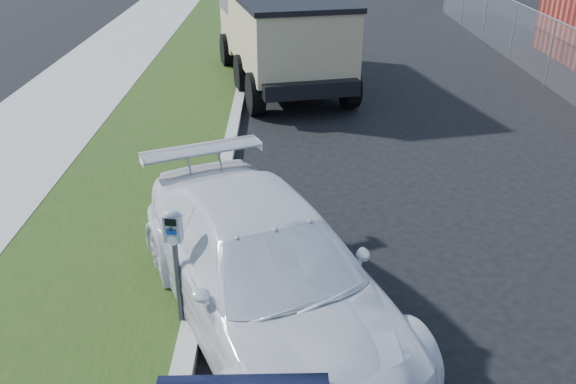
{
  "coord_description": "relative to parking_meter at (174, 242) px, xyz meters",
  "views": [
    {
      "loc": [
        -1.48,
        -6.87,
        4.82
      ],
      "look_at": [
        -1.4,
        1.0,
        1.0
      ],
      "focal_mm": 38.0,
      "sensor_mm": 36.0,
      "label": 1
    }
  ],
  "objects": [
    {
      "name": "ground",
      "position": [
        2.73,
        0.8,
        -1.23
      ],
      "size": [
        120.0,
        120.0,
        0.0
      ],
      "primitive_type": "plane",
      "color": "black",
      "rests_on": "ground"
    },
    {
      "name": "streetside",
      "position": [
        -2.84,
        2.8,
        -1.17
      ],
      "size": [
        6.12,
        50.0,
        0.15
      ],
      "color": "gray",
      "rests_on": "ground"
    },
    {
      "name": "dump_truck",
      "position": [
        1.16,
        11.18,
        0.26
      ],
      "size": [
        3.98,
        7.17,
        2.66
      ],
      "rotation": [
        0.0,
        0.0,
        0.23
      ],
      "color": "black",
      "rests_on": "ground"
    },
    {
      "name": "parking_meter",
      "position": [
        0.0,
        0.0,
        0.0
      ],
      "size": [
        0.23,
        0.17,
        1.51
      ],
      "rotation": [
        0.0,
        0.0,
        -0.15
      ],
      "color": "#3F4247",
      "rests_on": "ground"
    },
    {
      "name": "white_wagon",
      "position": [
        1.02,
        0.22,
        -0.47
      ],
      "size": [
        4.14,
        5.72,
        1.54
      ],
      "primitive_type": "imported",
      "rotation": [
        0.0,
        0.0,
        0.42
      ],
      "color": "silver",
      "rests_on": "ground"
    }
  ]
}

